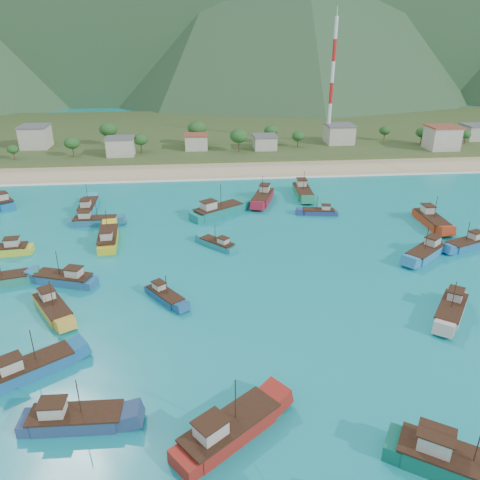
{
  "coord_description": "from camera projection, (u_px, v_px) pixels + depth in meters",
  "views": [
    {
      "loc": [
        -3.74,
        -62.97,
        38.79
      ],
      "look_at": [
        4.22,
        18.0,
        3.0
      ],
      "focal_mm": 35.0,
      "sensor_mm": 36.0,
      "label": 1
    }
  ],
  "objects": [
    {
      "name": "ground",
      "position": [
        224.0,
        304.0,
        73.31
      ],
      "size": [
        600.0,
        600.0,
        0.0
      ],
      "primitive_type": "plane",
      "color": "#0D8A8F",
      "rests_on": "ground"
    },
    {
      "name": "beach",
      "position": [
        207.0,
        171.0,
        145.28
      ],
      "size": [
        400.0,
        18.0,
        1.2
      ],
      "primitive_type": "cube",
      "color": "beige",
      "rests_on": "ground"
    },
    {
      "name": "land",
      "position": [
        203.0,
        133.0,
        200.85
      ],
      "size": [
        400.0,
        110.0,
        2.4
      ],
      "primitive_type": "cube",
      "color": "#385123",
      "rests_on": "ground"
    },
    {
      "name": "surf_line",
      "position": [
        208.0,
        179.0,
        136.62
      ],
      "size": [
        400.0,
        2.5,
        0.08
      ],
      "primitive_type": "cube",
      "color": "white",
      "rests_on": "ground"
    },
    {
      "name": "village",
      "position": [
        264.0,
        139.0,
        167.0
      ],
      "size": [
        206.9,
        26.02,
        7.65
      ],
      "color": "beige",
      "rests_on": "ground"
    },
    {
      "name": "vegetation",
      "position": [
        204.0,
        138.0,
        165.81
      ],
      "size": [
        280.1,
        26.27,
        9.37
      ],
      "color": "#235623",
      "rests_on": "ground"
    },
    {
      "name": "radio_tower",
      "position": [
        332.0,
        83.0,
        166.51
      ],
      "size": [
        1.2,
        1.2,
        43.02
      ],
      "color": "red",
      "rests_on": "ground"
    },
    {
      "name": "boat_0",
      "position": [
        3.0,
        251.0,
        89.74
      ],
      "size": [
        10.92,
        4.21,
        6.3
      ],
      "rotation": [
        0.0,
        0.0,
        1.67
      ],
      "color": "yellow",
      "rests_on": "ground"
    },
    {
      "name": "boat_2",
      "position": [
        53.0,
        308.0,
        70.94
      ],
      "size": [
        8.16,
        10.52,
        6.18
      ],
      "rotation": [
        0.0,
        0.0,
        3.7
      ],
      "color": "gold",
      "rests_on": "ground"
    },
    {
      "name": "boat_3",
      "position": [
        218.0,
        245.0,
        92.98
      ],
      "size": [
        7.5,
        7.76,
        4.92
      ],
      "rotation": [
        0.0,
        0.0,
        0.75
      ],
      "color": "teal",
      "rests_on": "ground"
    },
    {
      "name": "boat_4",
      "position": [
        468.0,
        244.0,
        92.65
      ],
      "size": [
        10.6,
        6.52,
        6.03
      ],
      "rotation": [
        0.0,
        0.0,
        1.94
      ],
      "color": "#2067A5",
      "rests_on": "ground"
    },
    {
      "name": "boat_6",
      "position": [
        451.0,
        310.0,
        70.35
      ],
      "size": [
        9.21,
        10.64,
        6.46
      ],
      "rotation": [
        0.0,
        0.0,
        2.49
      ],
      "color": "#BDB2AC",
      "rests_on": "ground"
    },
    {
      "name": "boat_9",
      "position": [
        30.0,
        369.0,
        57.93
      ],
      "size": [
        11.09,
        8.99,
        6.59
      ],
      "rotation": [
        0.0,
        0.0,
        5.31
      ],
      "color": "#195E99",
      "rests_on": "ground"
    },
    {
      "name": "boat_10",
      "position": [
        431.0,
        220.0,
        103.99
      ],
      "size": [
        3.78,
        12.23,
        7.2
      ],
      "rotation": [
        0.0,
        0.0,
        3.13
      ],
      "color": "#AF3416",
      "rests_on": "ground"
    },
    {
      "name": "boat_11",
      "position": [
        74.0,
        420.0,
        50.32
      ],
      "size": [
        11.12,
        3.58,
        6.52
      ],
      "rotation": [
        0.0,
        0.0,
        4.68
      ],
      "color": "navy",
      "rests_on": "ground"
    },
    {
      "name": "boat_12",
      "position": [
        459.0,
        466.0,
        44.62
      ],
      "size": [
        13.34,
        10.61,
        7.89
      ],
      "rotation": [
        0.0,
        0.0,
        4.13
      ],
      "color": "#0F6651",
      "rests_on": "ground"
    },
    {
      "name": "boat_14",
      "position": [
        94.0,
        221.0,
        104.02
      ],
      "size": [
        10.33,
        3.15,
        6.09
      ],
      "rotation": [
        0.0,
        0.0,
        4.7
      ],
      "color": "#25678E",
      "rests_on": "ground"
    },
    {
      "name": "boat_15",
      "position": [
        303.0,
        192.0,
        122.62
      ],
      "size": [
        4.36,
        12.63,
        7.35
      ],
      "rotation": [
        0.0,
        0.0,
        3.09
      ],
      "color": "#1E8258",
      "rests_on": "ground"
    },
    {
      "name": "boat_17",
      "position": [
        263.0,
        198.0,
        118.33
      ],
      "size": [
        7.51,
        12.84,
        7.29
      ],
      "rotation": [
        0.0,
        0.0,
        2.8
      ],
      "color": "maroon",
      "rests_on": "ground"
    },
    {
      "name": "boat_18",
      "position": [
        108.0,
        239.0,
        94.64
      ],
      "size": [
        4.6,
        12.21,
        7.06
      ],
      "rotation": [
        0.0,
        0.0,
        0.09
      ],
      "color": "gold",
      "rests_on": "ground"
    },
    {
      "name": "boat_19",
      "position": [
        218.0,
        211.0,
        108.97
      ],
      "size": [
        13.25,
        10.7,
        7.87
      ],
      "rotation": [
        0.0,
        0.0,
        5.3
      ],
      "color": "#127871",
      "rests_on": "ground"
    },
    {
      "name": "boat_21",
      "position": [
        319.0,
        212.0,
        109.9
      ],
      "size": [
        8.54,
        3.78,
        4.87
      ],
      "rotation": [
        0.0,
        0.0,
        1.4
      ],
      "color": "navy",
      "rests_on": "ground"
    },
    {
      "name": "boat_22",
      "position": [
        426.0,
        252.0,
        88.87
      ],
      "size": [
        11.01,
        9.77,
        6.74
      ],
      "rotation": [
        0.0,
        0.0,
        2.25
      ],
      "color": "#287AB6",
      "rests_on": "ground"
    },
    {
      "name": "boat_24",
      "position": [
        88.0,
        207.0,
        112.11
      ],
      "size": [
        3.7,
        11.57,
        6.79
      ],
      "rotation": [
        0.0,
        0.0,
        0.03
      ],
      "color": "teal",
      "rests_on": "ground"
    },
    {
      "name": "boat_29",
      "position": [
        65.0,
        280.0,
        79.19
      ],
      "size": [
        11.17,
        6.42,
        6.34
      ],
      "rotation": [
        0.0,
        0.0,
        1.25
      ],
      "color": "#225C93",
      "rests_on": "ground"
    },
    {
      "name": "boat_30",
      "position": [
        229.0,
        431.0,
        48.66
      ],
      "size": [
        12.36,
        10.68,
        7.5
      ],
      "rotation": [
        0.0,
        0.0,
        5.36
      ],
      "color": "maroon",
      "rests_on": "ground"
    },
    {
      "name": "boat_31",
      "position": [
        165.0,
        296.0,
        74.57
      ],
      "size": [
        6.93,
        8.23,
        4.95
      ],
      "rotation": [
        0.0,
        0.0,
        3.77
      ],
      "color": "#1B5286",
      "rests_on": "ground"
    },
    {
      "name": "boat_32",
      "position": [
        1.0,
        201.0,
        116.19
      ],
      "size": [
        9.65,
        11.55,
        6.93
      ],
      "rotation": [
        0.0,
        0.0,
        0.62
      ],
      "color": "#12619E",
      "rests_on": "ground"
    }
  ]
}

